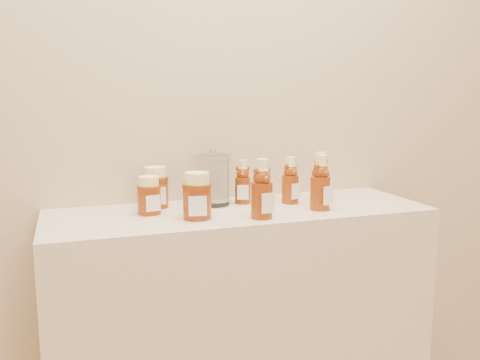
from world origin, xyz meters
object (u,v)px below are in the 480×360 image
object	(u,v)px
display_table	(241,342)
bear_bottle_back_left	(243,179)
bear_bottle_front_left	(262,185)
glass_canister	(213,178)
honey_jar_left	(149,195)

from	to	relation	value
display_table	bear_bottle_back_left	xyz separation A→B (m)	(0.04, 0.09, 0.53)
bear_bottle_front_left	glass_canister	bearing A→B (deg)	97.25
display_table	bear_bottle_back_left	bearing A→B (deg)	66.89
bear_bottle_front_left	honey_jar_left	bearing A→B (deg)	138.29
display_table	bear_bottle_front_left	distance (m)	0.56
bear_bottle_back_left	honey_jar_left	xyz separation A→B (m)	(-0.32, -0.05, -0.02)
display_table	glass_canister	size ratio (longest dim) A/B	6.66
bear_bottle_back_left	honey_jar_left	distance (m)	0.32
bear_bottle_front_left	honey_jar_left	world-z (taller)	bear_bottle_front_left
honey_jar_left	glass_canister	distance (m)	0.23
bear_bottle_back_left	bear_bottle_front_left	distance (m)	0.22
honey_jar_left	bear_bottle_back_left	bearing A→B (deg)	-0.78
bear_bottle_back_left	glass_canister	xyz separation A→B (m)	(-0.10, 0.01, 0.01)
display_table	bear_bottle_back_left	distance (m)	0.54
bear_bottle_front_left	bear_bottle_back_left	bearing A→B (deg)	71.90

